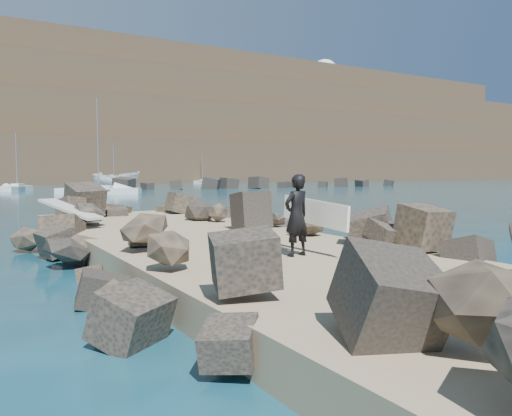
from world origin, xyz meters
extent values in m
plane|color=#0F384C|center=(0.00, 0.00, 0.00)|extent=(800.00, 800.00, 0.00)
cube|color=#8C7759|center=(0.00, -2.00, 0.30)|extent=(6.00, 26.00, 0.60)
cube|color=black|center=(-2.90, -1.50, 0.50)|extent=(2.60, 22.00, 1.00)
cube|color=black|center=(2.90, -1.50, 0.50)|extent=(2.60, 22.00, 1.00)
cube|color=black|center=(35.00, 55.00, 0.60)|extent=(52.00, 4.00, 1.20)
cube|color=#2D4919|center=(10.00, 160.00, 16.00)|extent=(360.00, 140.00, 32.00)
cube|color=beige|center=(-2.71, 5.75, 1.04)|extent=(1.64, 2.44, 0.08)
imported|color=white|center=(13.32, 59.36, 1.27)|extent=(6.97, 5.13, 2.53)
imported|color=black|center=(0.15, -2.34, 1.43)|extent=(0.65, 0.48, 1.65)
cube|color=white|center=(0.60, -2.34, 1.47)|extent=(0.14, 2.05, 0.64)
cylinder|color=white|center=(129.89, 159.56, 35.41)|extent=(7.80, 7.80, 6.83)
sphere|color=white|center=(129.89, 159.56, 44.68)|extent=(11.70, 11.70, 11.70)
cube|color=silver|center=(18.40, 79.69, 0.25)|extent=(3.99, 6.06, 0.80)
cylinder|color=gray|center=(18.40, 79.69, 3.97)|extent=(0.12, 0.12, 6.73)
cube|color=silver|center=(18.40, 79.03, 0.75)|extent=(1.65, 1.97, 0.44)
cube|color=silver|center=(39.90, 88.52, 0.25)|extent=(3.46, 5.19, 0.80)
cylinder|color=gray|center=(39.90, 88.52, 3.49)|extent=(0.12, 0.12, 5.78)
cube|color=silver|center=(39.90, 87.96, 0.75)|extent=(1.43, 1.69, 0.44)
cube|color=silver|center=(7.44, 44.88, 0.25)|extent=(8.74, 5.92, 0.80)
cylinder|color=gray|center=(7.44, 44.88, 5.48)|extent=(0.12, 0.12, 9.76)
cube|color=silver|center=(7.44, 44.38, 0.75)|extent=(2.86, 2.43, 0.44)
cube|color=silver|center=(0.82, 60.27, 0.25)|extent=(4.25, 6.01, 0.80)
cylinder|color=gray|center=(0.82, 60.27, 3.99)|extent=(0.12, 0.12, 6.77)
cube|color=silver|center=(0.82, 59.63, 0.75)|extent=(1.71, 1.99, 0.44)
cube|color=white|center=(35.00, 148.00, 34.00)|extent=(12.00, 7.00, 4.00)
cube|color=white|center=(70.00, 160.00, 33.50)|extent=(6.00, 6.00, 3.00)
cube|color=white|center=(90.00, 140.00, 34.50)|extent=(5.00, 5.00, 5.00)
camera|label=1|loc=(-5.67, -10.50, 2.27)|focal=35.00mm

